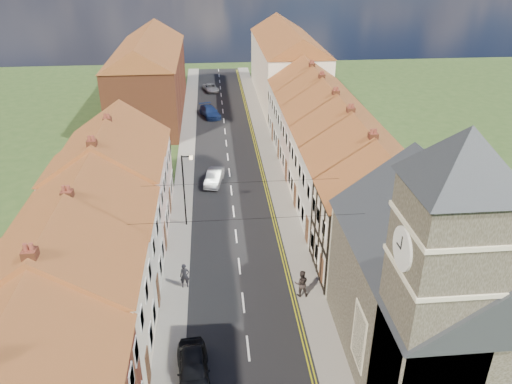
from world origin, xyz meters
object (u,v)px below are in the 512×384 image
at_px(lamppost, 185,186).
at_px(car_near, 193,369).
at_px(pedestrian_left, 185,276).
at_px(car_distant, 211,88).
at_px(car_far, 210,112).
at_px(pedestrian_right, 301,283).
at_px(church, 446,284).
at_px(car_mid, 214,177).

bearing_deg(lamppost, car_near, -87.08).
relative_size(lamppost, pedestrian_left, 3.47).
xyz_separation_m(lamppost, car_distant, (2.31, 40.16, -2.98)).
relative_size(car_far, pedestrian_right, 2.50).
relative_size(car_near, car_distant, 1.03).
bearing_deg(car_distant, lamppost, -106.36).
relative_size(car_distant, pedestrian_left, 2.31).
xyz_separation_m(car_near, car_far, (1.26, 43.70, -0.03)).
relative_size(church, car_near, 3.69).
distance_m(car_mid, pedestrian_right, 18.17).
bearing_deg(lamppost, car_far, 85.74).
distance_m(lamppost, pedestrian_left, 8.54).
bearing_deg(car_mid, church, -54.60).
bearing_deg(pedestrian_left, car_distant, 83.91).
bearing_deg(car_far, pedestrian_left, -109.74).
height_order(car_distant, pedestrian_right, pedestrian_right).
xyz_separation_m(church, car_near, (-12.36, 0.78, -5.18)).
xyz_separation_m(lamppost, car_near, (0.81, -15.89, -2.84)).
xyz_separation_m(car_mid, pedestrian_left, (-2.19, -15.81, 0.34)).
bearing_deg(car_mid, car_far, 101.96).
bearing_deg(car_near, church, -8.25).
xyz_separation_m(car_near, pedestrian_left, (-0.70, 7.74, 0.28)).
relative_size(church, pedestrian_left, 8.78).
relative_size(pedestrian_left, pedestrian_right, 0.93).
xyz_separation_m(church, car_mid, (-10.87, 24.33, -5.24)).
relative_size(car_near, car_far, 0.89).
xyz_separation_m(car_mid, car_far, (-0.23, 20.15, 0.03)).
distance_m(lamppost, car_mid, 8.50).
bearing_deg(pedestrian_right, church, 133.31).
relative_size(car_near, pedestrian_right, 2.21).
height_order(lamppost, car_distant, lamppost).
bearing_deg(car_far, car_near, -108.28).
relative_size(church, lamppost, 2.53).
bearing_deg(pedestrian_left, car_near, -88.33).
distance_m(car_near, car_far, 43.72).
distance_m(church, pedestrian_left, 16.34).
bearing_deg(car_far, pedestrian_right, -98.30).
distance_m(car_far, pedestrian_right, 37.94).
relative_size(church, car_far, 3.27).
relative_size(car_far, car_distant, 1.16).
height_order(car_distant, pedestrian_left, pedestrian_left).
distance_m(lamppost, car_distant, 40.33).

